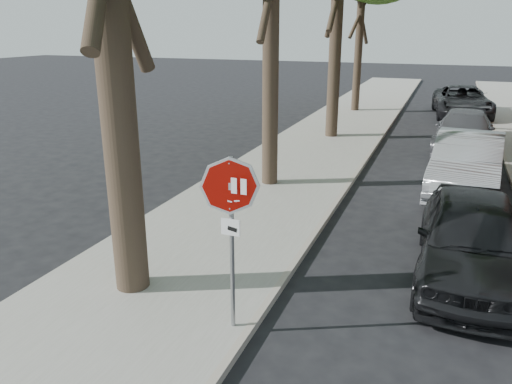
{
  "coord_description": "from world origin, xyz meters",
  "views": [
    {
      "loc": [
        1.92,
        -5.9,
        4.37
      ],
      "look_at": [
        -0.57,
        0.61,
        2.05
      ],
      "focal_mm": 35.0,
      "sensor_mm": 36.0,
      "label": 1
    }
  ],
  "objects_px": {
    "car_a": "(472,238)",
    "car_b": "(467,164)",
    "stop_sign": "(231,211)",
    "car_d": "(462,101)",
    "car_c": "(464,131)"
  },
  "relations": [
    {
      "from": "stop_sign",
      "to": "car_b",
      "type": "xyz_separation_m",
      "value": [
        3.3,
        8.5,
        -1.14
      ]
    },
    {
      "from": "car_c",
      "to": "car_b",
      "type": "bearing_deg",
      "value": -87.15
    },
    {
      "from": "car_a",
      "to": "car_b",
      "type": "height_order",
      "value": "car_b"
    },
    {
      "from": "car_b",
      "to": "car_c",
      "type": "bearing_deg",
      "value": 94.4
    },
    {
      "from": "car_b",
      "to": "car_a",
      "type": "bearing_deg",
      "value": -85.6
    },
    {
      "from": "stop_sign",
      "to": "car_a",
      "type": "xyz_separation_m",
      "value": [
        3.3,
        3.14,
        -1.17
      ]
    },
    {
      "from": "car_c",
      "to": "stop_sign",
      "type": "bearing_deg",
      "value": -100.7
    },
    {
      "from": "car_b",
      "to": "car_c",
      "type": "xyz_separation_m",
      "value": [
        0.0,
        5.2,
        -0.09
      ]
    },
    {
      "from": "car_b",
      "to": "car_d",
      "type": "distance_m",
      "value": 13.03
    },
    {
      "from": "stop_sign",
      "to": "car_c",
      "type": "bearing_deg",
      "value": 76.45
    },
    {
      "from": "car_b",
      "to": "car_d",
      "type": "bearing_deg",
      "value": 94.4
    },
    {
      "from": "car_a",
      "to": "car_b",
      "type": "xyz_separation_m",
      "value": [
        0.0,
        5.36,
        0.03
      ]
    },
    {
      "from": "stop_sign",
      "to": "car_b",
      "type": "bearing_deg",
      "value": 68.78
    },
    {
      "from": "stop_sign",
      "to": "car_c",
      "type": "xyz_separation_m",
      "value": [
        3.3,
        13.7,
        -1.24
      ]
    },
    {
      "from": "stop_sign",
      "to": "car_d",
      "type": "height_order",
      "value": "stop_sign"
    }
  ]
}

